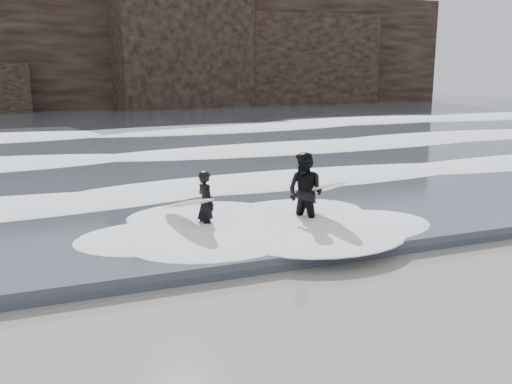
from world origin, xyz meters
The scene contains 8 objects.
ground centered at (0.00, 0.00, 0.00)m, with size 120.00×120.00×0.00m, color #716057.
sea centered at (0.00, 29.00, 0.15)m, with size 90.00×52.00×0.30m, color #343B47.
headland centered at (0.00, 46.00, 5.00)m, with size 70.00×9.00×10.00m, color black.
foam_near centered at (0.00, 9.00, 0.40)m, with size 60.00×3.20×0.20m, color white.
foam_mid centered at (0.00, 16.00, 0.42)m, with size 60.00×4.00×0.24m, color white.
foam_far centered at (0.00, 25.00, 0.45)m, with size 60.00×4.80×0.30m, color white.
surfer_left centered at (0.06, 5.82, 0.77)m, with size 1.14×2.34×1.52m.
surfer_right centered at (2.46, 5.22, 0.95)m, with size 1.25×2.05×1.89m.
Camera 1 is at (-3.37, -6.24, 3.82)m, focal length 40.00 mm.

